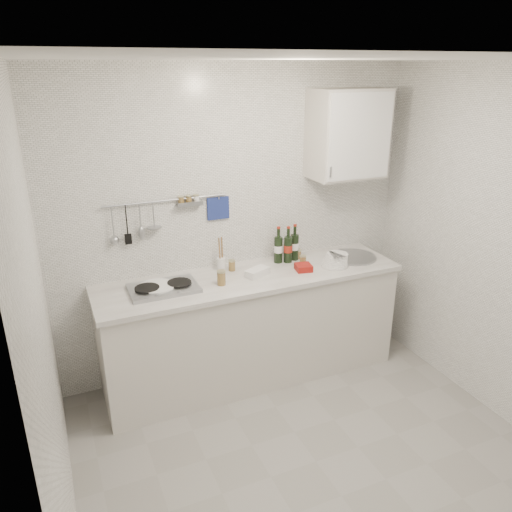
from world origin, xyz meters
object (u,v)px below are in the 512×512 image
at_px(plate_stack_sink, 336,260).
at_px(wine_bottles, 287,244).
at_px(plate_stack_hob, 156,288).
at_px(utensil_crock, 221,262).
at_px(wall_cabinet, 348,134).

xyz_separation_m(plate_stack_sink, wine_bottles, (-0.33, 0.24, 0.11)).
relative_size(plate_stack_hob, utensil_crock, 0.98).
height_order(plate_stack_hob, plate_stack_sink, plate_stack_sink).
bearing_deg(wall_cabinet, wine_bottles, 176.24).
bearing_deg(plate_stack_hob, plate_stack_sink, -3.85).
bearing_deg(wine_bottles, plate_stack_hob, -172.77).
relative_size(wall_cabinet, plate_stack_hob, 2.48).
height_order(plate_stack_hob, wine_bottles, wine_bottles).
bearing_deg(utensil_crock, plate_stack_sink, -17.23).
height_order(wall_cabinet, utensil_crock, wall_cabinet).
bearing_deg(utensil_crock, plate_stack_hob, -162.49).
height_order(wall_cabinet, plate_stack_sink, wall_cabinet).
xyz_separation_m(wall_cabinet, wine_bottles, (-0.51, 0.03, -0.87)).
xyz_separation_m(plate_stack_sink, utensil_crock, (-0.90, 0.28, 0.02)).
relative_size(plate_stack_hob, wine_bottles, 0.91).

